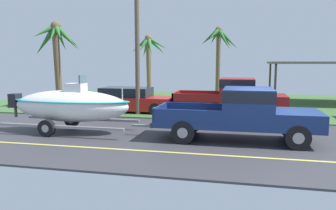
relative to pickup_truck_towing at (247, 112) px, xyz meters
The scene contains 10 objects.
ground 8.19m from the pickup_truck_towing, 83.84° to the left, with size 36.00×22.00×0.11m.
pickup_truck_towing is the anchor object (origin of this frame).
boat_on_trailer 6.82m from the pickup_truck_towing, behind, with size 6.14×2.14×2.28m.
parked_pickup_background 5.66m from the pickup_truck_towing, 94.84° to the left, with size 5.94×2.16×1.94m.
parked_sedan_near 8.37m from the pickup_truck_towing, 138.64° to the left, with size 4.78×1.90×1.38m.
carport_awning 12.85m from the pickup_truck_towing, 67.60° to the left, with size 6.66×4.86×2.80m.
palm_tree_near_left 15.20m from the pickup_truck_towing, 119.19° to the left, with size 2.98×2.93×4.87m.
palm_tree_near_right 14.09m from the pickup_truck_towing, 98.36° to the left, with size 2.96×3.29×5.40m.
palm_tree_mid 12.98m from the pickup_truck_towing, 150.60° to the left, with size 3.15×2.58×5.18m.
utility_pole 7.77m from the pickup_truck_towing, 139.77° to the left, with size 0.24×1.80×7.47m.
Camera 1 is at (-1.03, -11.69, 2.80)m, focal length 35.83 mm.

